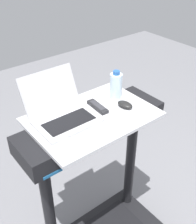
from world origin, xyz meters
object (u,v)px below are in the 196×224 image
at_px(computer_mouse, 125,105).
at_px(tv_remote, 98,107).
at_px(laptop, 61,111).
at_px(water_bottle, 116,86).

relative_size(computer_mouse, tv_remote, 0.62).
height_order(laptop, water_bottle, laptop).
distance_m(computer_mouse, water_bottle, 0.14).
height_order(computer_mouse, tv_remote, computer_mouse).
xyz_separation_m(laptop, tv_remote, (0.22, -0.04, -0.04)).
bearing_deg(laptop, tv_remote, -10.99).
bearing_deg(tv_remote, laptop, 169.82).
bearing_deg(laptop, computer_mouse, -20.88).
xyz_separation_m(computer_mouse, water_bottle, (0.03, 0.12, 0.07)).
bearing_deg(tv_remote, water_bottle, 9.38).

